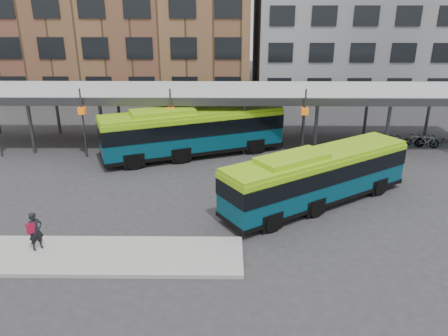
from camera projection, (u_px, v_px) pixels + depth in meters
ground at (210, 224)px, 21.46m from camera, size 120.00×120.00×0.00m
boarding_island at (79, 256)px, 18.68m from camera, size 14.00×3.00×0.18m
canopy at (216, 93)px, 32.03m from camera, size 40.00×6.53×4.80m
building_grey at (367, 2)px, 47.50m from camera, size 24.00×14.00×20.00m
bus_front at (317, 176)px, 23.05m from camera, size 10.74×8.20×3.11m
bus_rear at (193, 131)px, 30.21m from camera, size 12.74×7.09×3.48m
pedestrian at (35, 231)px, 18.71m from camera, size 0.74×0.74×1.74m
bike_rack at (401, 141)px, 32.35m from camera, size 7.92×1.27×1.04m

